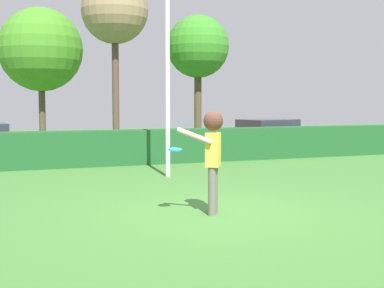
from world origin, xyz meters
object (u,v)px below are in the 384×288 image
at_px(lamppost, 167,25).
at_px(willow_tree, 198,48).
at_px(birch_tree, 115,12).
at_px(oak_tree, 41,50).
at_px(frisbee, 175,149).
at_px(parked_car_red, 268,133).
at_px(person, 213,148).

relative_size(lamppost, willow_tree, 1.24).
bearing_deg(birch_tree, oak_tree, 133.70).
distance_m(frisbee, willow_tree, 14.71).
distance_m(frisbee, parked_car_red, 13.08).
xyz_separation_m(oak_tree, willow_tree, (6.51, -1.62, 0.19)).
distance_m(oak_tree, willow_tree, 6.71).
height_order(parked_car_red, oak_tree, oak_tree).
bearing_deg(oak_tree, parked_car_red, -26.60).
xyz_separation_m(parked_car_red, oak_tree, (-8.54, 4.28, 3.47)).
relative_size(frisbee, oak_tree, 0.04).
distance_m(lamppost, birch_tree, 7.80).
relative_size(willow_tree, birch_tree, 0.84).
relative_size(parked_car_red, willow_tree, 0.78).
distance_m(person, frisbee, 0.65).
bearing_deg(willow_tree, person, -110.93).
bearing_deg(person, willow_tree, 69.07).
xyz_separation_m(frisbee, willow_tree, (5.72, 13.17, 3.21)).
distance_m(frisbee, birch_tree, 12.98).
bearing_deg(frisbee, oak_tree, 93.03).
relative_size(oak_tree, willow_tree, 1.03).
bearing_deg(birch_tree, willow_tree, 15.16).
height_order(oak_tree, birch_tree, birch_tree).
bearing_deg(lamppost, person, -99.27).
bearing_deg(lamppost, parked_car_red, 43.46).
distance_m(lamppost, willow_tree, 9.73).
xyz_separation_m(lamppost, willow_tree, (4.34, 8.69, 0.44)).
height_order(parked_car_red, willow_tree, willow_tree).
relative_size(person, parked_car_red, 0.40).
relative_size(frisbee, parked_car_red, 0.05).
xyz_separation_m(frisbee, birch_tree, (1.79, 12.10, 4.34)).
bearing_deg(oak_tree, willow_tree, -14.01).
bearing_deg(person, lamppost, 80.73).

